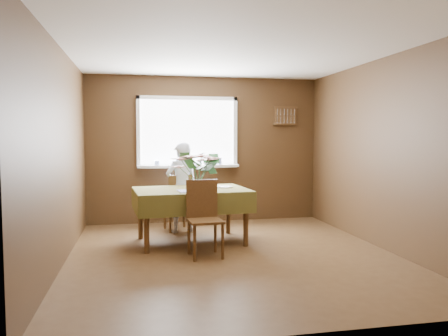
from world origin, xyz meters
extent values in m
plane|color=#462E18|center=(0.00, 0.00, 0.00)|extent=(4.50, 4.50, 0.00)
plane|color=white|center=(0.00, 0.00, 2.50)|extent=(4.50, 4.50, 0.00)
plane|color=brown|center=(0.00, 2.25, 1.25)|extent=(4.00, 0.00, 4.00)
plane|color=brown|center=(0.00, -2.25, 1.25)|extent=(4.00, 0.00, 4.00)
plane|color=brown|center=(-2.00, 0.00, 1.25)|extent=(0.00, 4.50, 4.50)
plane|color=brown|center=(2.00, 0.00, 1.25)|extent=(0.00, 4.50, 4.50)
cube|color=white|center=(-0.30, 2.23, 1.55)|extent=(1.60, 0.01, 1.10)
cube|color=white|center=(-0.30, 2.22, 2.13)|extent=(1.72, 0.06, 0.06)
cube|color=white|center=(-0.30, 2.22, 0.97)|extent=(1.72, 0.06, 0.06)
cube|color=white|center=(-1.13, 2.22, 1.55)|extent=(0.06, 0.06, 1.22)
cube|color=white|center=(0.53, 2.22, 1.55)|extent=(0.06, 0.06, 1.22)
cube|color=white|center=(-0.30, 2.15, 0.98)|extent=(1.72, 0.20, 0.04)
cylinder|color=white|center=(-0.83, 2.13, 1.04)|extent=(0.09, 0.09, 0.08)
cylinder|color=white|center=(-0.48, 2.13, 1.06)|extent=(0.11, 0.11, 0.12)
cylinder|color=white|center=(-0.12, 2.13, 1.05)|extent=(0.12, 0.12, 0.09)
cylinder|color=white|center=(0.23, 2.13, 1.06)|extent=(0.10, 0.10, 0.13)
cube|color=#53361B|center=(1.45, 2.23, 1.85)|extent=(0.40, 0.03, 0.30)
cube|color=#53361B|center=(1.45, 2.21, 2.00)|extent=(0.44, 0.04, 0.03)
cube|color=#53361B|center=(1.45, 2.21, 1.70)|extent=(0.44, 0.04, 0.03)
cylinder|color=#53361B|center=(-1.05, 0.29, 0.35)|extent=(0.07, 0.07, 0.70)
cylinder|color=#53361B|center=(0.27, 0.40, 0.35)|extent=(0.07, 0.07, 0.70)
cylinder|color=#53361B|center=(-1.12, 1.11, 0.35)|extent=(0.07, 0.07, 0.70)
cylinder|color=#53361B|center=(0.20, 1.23, 0.35)|extent=(0.07, 0.07, 0.70)
cube|color=#53361B|center=(-0.42, 0.76, 0.72)|extent=(1.56, 1.11, 0.04)
cube|color=#474219|center=(-0.42, 0.76, 0.74)|extent=(1.62, 1.17, 0.01)
cube|color=#474219|center=(-0.38, 0.24, 0.60)|extent=(1.53, 0.14, 0.28)
cube|color=#474219|center=(-0.47, 1.28, 0.60)|extent=(1.53, 0.14, 0.28)
cube|color=#474219|center=(-1.19, 0.69, 0.60)|extent=(0.10, 1.04, 0.28)
cube|color=#474219|center=(0.34, 0.82, 0.60)|extent=(0.10, 1.04, 0.28)
cube|color=#485DCC|center=(-0.40, 0.51, 0.75)|extent=(0.47, 0.36, 0.01)
cylinder|color=#53361B|center=(-0.41, 1.81, 0.20)|extent=(0.04, 0.04, 0.41)
cylinder|color=#53361B|center=(-0.73, 1.75, 0.20)|extent=(0.04, 0.04, 0.41)
cylinder|color=#53361B|center=(-0.35, 1.49, 0.20)|extent=(0.04, 0.04, 0.41)
cylinder|color=#53361B|center=(-0.67, 1.43, 0.20)|extent=(0.04, 0.04, 0.41)
cube|color=#53361B|center=(-0.54, 1.62, 0.42)|extent=(0.45, 0.45, 0.03)
cube|color=#53361B|center=(-0.50, 1.45, 0.66)|extent=(0.38, 0.10, 0.45)
cylinder|color=#53361B|center=(-0.50, -0.19, 0.21)|extent=(0.04, 0.04, 0.43)
cylinder|color=#53361B|center=(-0.16, -0.17, 0.21)|extent=(0.04, 0.04, 0.43)
cylinder|color=#53361B|center=(-0.53, 0.15, 0.21)|extent=(0.04, 0.04, 0.43)
cylinder|color=#53361B|center=(-0.19, 0.18, 0.21)|extent=(0.04, 0.04, 0.43)
cube|color=#53361B|center=(-0.34, -0.01, 0.44)|extent=(0.43, 0.43, 0.03)
cube|color=#53361B|center=(-0.36, 0.18, 0.70)|extent=(0.40, 0.06, 0.48)
imported|color=white|center=(-0.49, 1.46, 0.69)|extent=(0.58, 0.46, 1.39)
cylinder|color=white|center=(-0.36, 0.52, 0.82)|extent=(0.11, 0.11, 0.14)
cylinder|color=#33662D|center=(-0.36, 0.52, 0.94)|extent=(0.07, 0.07, 0.10)
cylinder|color=white|center=(0.06, 0.85, 0.76)|extent=(0.28, 0.28, 0.01)
cube|color=silver|center=(-0.29, 0.60, 0.76)|extent=(0.05, 0.20, 0.00)
camera|label=1|loc=(-1.15, -5.22, 1.46)|focal=35.00mm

